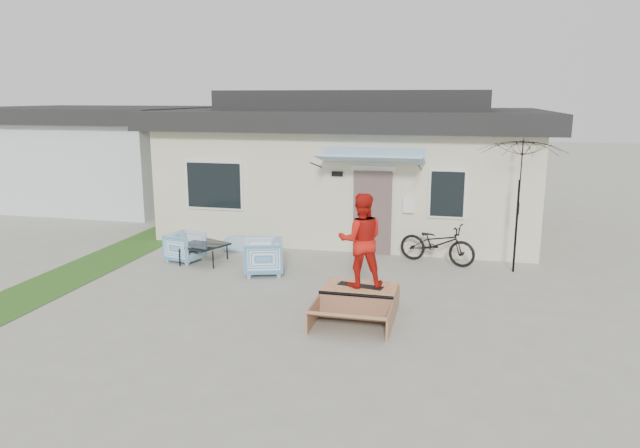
% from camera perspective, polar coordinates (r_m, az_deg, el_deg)
% --- Properties ---
extents(ground, '(90.00, 90.00, 0.00)m').
position_cam_1_polar(ground, '(10.89, -3.79, -8.60)').
color(ground, gray).
rests_on(ground, ground).
extents(grass_strip, '(1.40, 8.00, 0.01)m').
position_cam_1_polar(grass_strip, '(14.84, -20.98, -3.68)').
color(grass_strip, '#2A561C').
rests_on(grass_strip, ground).
extents(house, '(10.80, 8.49, 4.10)m').
position_cam_1_polar(house, '(18.06, 3.68, 6.12)').
color(house, beige).
rests_on(house, ground).
extents(neighbor_house, '(8.60, 7.60, 3.50)m').
position_cam_1_polar(neighbor_house, '(24.01, -21.11, 6.48)').
color(neighbor_house, silver).
rests_on(neighbor_house, ground).
extents(loveseat, '(1.44, 0.62, 0.54)m').
position_cam_1_polar(loveseat, '(15.20, -6.68, -1.51)').
color(loveseat, teal).
rests_on(loveseat, ground).
extents(armchair_left, '(0.85, 0.88, 0.77)m').
position_cam_1_polar(armchair_left, '(14.40, -12.99, -2.07)').
color(armchair_left, teal).
rests_on(armchair_left, ground).
extents(armchair_right, '(1.01, 1.05, 0.87)m').
position_cam_1_polar(armchair_right, '(13.10, -5.59, -3.02)').
color(armchair_right, teal).
rests_on(armchair_right, ground).
extents(coffee_table, '(1.24, 1.24, 0.46)m').
position_cam_1_polar(coffee_table, '(14.22, -11.25, -2.81)').
color(coffee_table, black).
rests_on(coffee_table, ground).
extents(bicycle, '(1.96, 1.17, 1.18)m').
position_cam_1_polar(bicycle, '(14.09, 11.35, -1.44)').
color(bicycle, black).
rests_on(bicycle, ground).
extents(patio_umbrella, '(2.41, 2.33, 2.20)m').
position_cam_1_polar(patio_umbrella, '(13.62, 18.77, 2.64)').
color(patio_umbrella, black).
rests_on(patio_umbrella, ground).
extents(skate_ramp, '(1.34, 1.79, 0.45)m').
position_cam_1_polar(skate_ramp, '(10.93, 3.89, -7.28)').
color(skate_ramp, '#906245').
rests_on(skate_ramp, ground).
extents(skateboard, '(0.88, 0.37, 0.05)m').
position_cam_1_polar(skateboard, '(10.89, 3.95, -5.96)').
color(skateboard, black).
rests_on(skateboard, skate_ramp).
extents(skater, '(0.98, 0.84, 1.73)m').
position_cam_1_polar(skater, '(10.64, 4.02, -1.40)').
color(skater, red).
rests_on(skater, skateboard).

